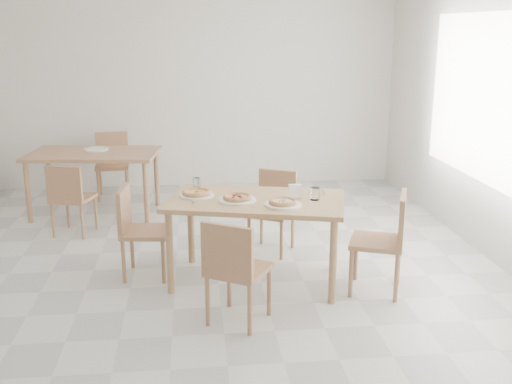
{
  "coord_description": "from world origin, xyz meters",
  "views": [
    {
      "loc": [
        0.19,
        -4.81,
        2.14
      ],
      "look_at": [
        0.71,
        0.05,
        0.81
      ],
      "focal_mm": 42.0,
      "sensor_mm": 36.0,
      "label": 1
    }
  ],
  "objects": [
    {
      "name": "room",
      "position": [
        2.98,
        0.3,
        1.5
      ],
      "size": [
        7.28,
        7.0,
        7.0
      ],
      "color": "silver",
      "rests_on": "ground"
    },
    {
      "name": "main_table",
      "position": [
        0.71,
        0.05,
        0.67
      ],
      "size": [
        1.64,
        1.18,
        0.75
      ],
      "rotation": [
        0.0,
        0.0,
        -0.25
      ],
      "color": "tan",
      "rests_on": "ground"
    },
    {
      "name": "chair_south",
      "position": [
        0.46,
        -0.74,
        0.47
      ],
      "size": [
        0.55,
        0.55,
        0.82
      ],
      "rotation": [
        0.0,
        0.0,
        2.6
      ],
      "color": "#AC7E56",
      "rests_on": "ground"
    },
    {
      "name": "chair_north",
      "position": [
        0.97,
        0.82,
        0.46
      ],
      "size": [
        0.53,
        0.53,
        0.79
      ],
      "rotation": [
        0.0,
        0.0,
        -0.49
      ],
      "color": "#AC7E56",
      "rests_on": "ground"
    },
    {
      "name": "chair_west",
      "position": [
        -0.32,
        0.28,
        0.47
      ],
      "size": [
        0.45,
        0.45,
        0.81
      ],
      "rotation": [
        0.0,
        0.0,
        1.45
      ],
      "color": "#AC7E56",
      "rests_on": "ground"
    },
    {
      "name": "chair_east",
      "position": [
        1.76,
        -0.29,
        0.5
      ],
      "size": [
        0.55,
        0.55,
        0.86
      ],
      "rotation": [
        0.0,
        0.0,
        -1.95
      ],
      "color": "#AC7E56",
      "rests_on": "ground"
    },
    {
      "name": "plate_margherita",
      "position": [
        0.21,
        0.18,
        0.76
      ],
      "size": [
        0.3,
        0.3,
        0.02
      ],
      "primitive_type": "cylinder",
      "color": "white",
      "rests_on": "main_table"
    },
    {
      "name": "plate_mushroom",
      "position": [
        0.91,
        -0.18,
        0.76
      ],
      "size": [
        0.3,
        0.3,
        0.02
      ],
      "primitive_type": "cylinder",
      "color": "white",
      "rests_on": "main_table"
    },
    {
      "name": "plate_pepperoni",
      "position": [
        0.55,
        -0.0,
        0.76
      ],
      "size": [
        0.31,
        0.31,
        0.02
      ],
      "primitive_type": "cylinder",
      "color": "white",
      "rests_on": "main_table"
    },
    {
      "name": "pizza_margherita",
      "position": [
        0.21,
        0.18,
        0.78
      ],
      "size": [
        0.28,
        0.28,
        0.03
      ],
      "rotation": [
        0.0,
        0.0,
        0.15
      ],
      "color": "#E4AB6B",
      "rests_on": "plate_margherita"
    },
    {
      "name": "pizza_mushroom",
      "position": [
        0.91,
        -0.18,
        0.78
      ],
      "size": [
        0.29,
        0.29,
        0.03
      ],
      "rotation": [
        0.0,
        0.0,
        -0.27
      ],
      "color": "#E4AB6B",
      "rests_on": "plate_mushroom"
    },
    {
      "name": "pizza_pepperoni",
      "position": [
        0.55,
        -0.0,
        0.78
      ],
      "size": [
        0.31,
        0.31,
        0.03
      ],
      "rotation": [
        0.0,
        0.0,
        0.34
      ],
      "color": "#E4AB6B",
      "rests_on": "plate_pepperoni"
    },
    {
      "name": "tumbler_a",
      "position": [
        1.2,
        -0.03,
        0.8
      ],
      "size": [
        0.08,
        0.08,
        0.1
      ],
      "primitive_type": "cylinder",
      "color": "white",
      "rests_on": "main_table"
    },
    {
      "name": "tumbler_b",
      "position": [
        0.21,
        0.49,
        0.79
      ],
      "size": [
        0.07,
        0.07,
        0.09
      ],
      "primitive_type": "cylinder",
      "color": "white",
      "rests_on": "main_table"
    },
    {
      "name": "napkin_holder",
      "position": [
        1.04,
        0.02,
        0.81
      ],
      "size": [
        0.12,
        0.07,
        0.12
      ],
      "rotation": [
        0.0,
        0.0,
        0.11
      ],
      "color": "silver",
      "rests_on": "main_table"
    },
    {
      "name": "fork_a",
      "position": [
        0.18,
        -0.06,
        0.75
      ],
      "size": [
        0.04,
        0.19,
        0.01
      ],
      "primitive_type": "cube",
      "rotation": [
        0.0,
        0.0,
        0.12
      ],
      "color": "silver",
      "rests_on": "main_table"
    },
    {
      "name": "fork_b",
      "position": [
        1.32,
        0.19,
        0.75
      ],
      "size": [
        0.04,
        0.18,
        0.01
      ],
      "primitive_type": "cube",
      "rotation": [
        0.0,
        0.0,
        -0.11
      ],
      "color": "silver",
      "rests_on": "main_table"
    },
    {
      "name": "second_table",
      "position": [
        -0.97,
        2.23,
        0.67
      ],
      "size": [
        1.57,
        1.01,
        0.75
      ],
      "rotation": [
        0.0,
        0.0,
        -0.12
      ],
      "color": "#AC7E56",
      "rests_on": "ground"
    },
    {
      "name": "chair_back_s",
      "position": [
        -1.12,
        1.44,
        0.45
      ],
      "size": [
        0.48,
        0.48,
        0.78
      ],
      "rotation": [
        0.0,
        0.0,
        2.86
      ],
      "color": "#AC7E56",
      "rests_on": "ground"
    },
    {
      "name": "chair_back_n",
      "position": [
        -0.86,
        2.99,
        0.49
      ],
      "size": [
        0.44,
        0.44,
        0.84
      ],
      "rotation": [
        0.0,
        0.0,
        0.07
      ],
      "color": "#AC7E56",
      "rests_on": "ground"
    },
    {
      "name": "plate_empty",
      "position": [
        -0.96,
        2.35,
        0.76
      ],
      "size": [
        0.28,
        0.28,
        0.02
      ],
      "primitive_type": "cylinder",
      "color": "white",
      "rests_on": "second_table"
    }
  ]
}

